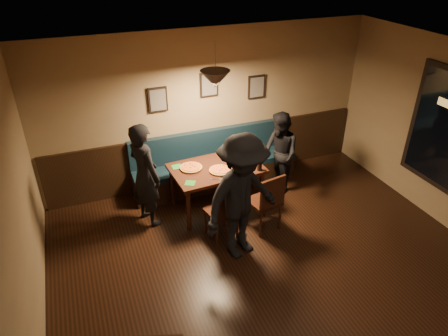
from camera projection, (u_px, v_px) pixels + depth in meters
name	position (u px, v px, depth m)	size (l,w,h in m)	color
floor	(305.00, 312.00, 5.02)	(7.00, 7.00, 0.00)	black
ceiling	(336.00, 97.00, 3.63)	(7.00, 7.00, 0.00)	silver
wall_back	(209.00, 109.00, 7.16)	(6.00, 6.00, 0.00)	#8C704F
wall_left	(9.00, 302.00, 3.38)	(7.00, 7.00, 0.00)	#8C704F
wainscot	(210.00, 155.00, 7.58)	(5.88, 0.06, 1.00)	black
booth_bench	(215.00, 161.00, 7.36)	(3.00, 0.60, 1.00)	#0F232D
picture_left	(158.00, 100.00, 6.70)	(0.32, 0.04, 0.42)	black
picture_center	(209.00, 85.00, 6.91)	(0.32, 0.04, 0.42)	black
picture_right	(256.00, 87.00, 7.27)	(0.32, 0.04, 0.42)	black
pendant_lamp	(215.00, 79.00, 5.87)	(0.44, 0.44, 0.25)	black
dining_table	(216.00, 187.00, 6.80)	(1.45, 0.93, 0.78)	black
chair_near_left	(221.00, 210.00, 6.09)	(0.42, 0.42, 0.94)	black
chair_near_right	(264.00, 200.00, 6.27)	(0.44, 0.44, 0.99)	black
diner_left	(145.00, 175.00, 6.23)	(0.63, 0.41, 1.71)	black
diner_right	(279.00, 154.00, 7.06)	(0.73, 0.57, 1.50)	black
diner_front	(242.00, 198.00, 5.53)	(1.22, 0.70, 1.89)	black
pizza_a	(191.00, 168.00, 6.55)	(0.36, 0.36, 0.04)	#C77025
pizza_b	(220.00, 170.00, 6.48)	(0.35, 0.35, 0.04)	orange
pizza_c	(236.00, 157.00, 6.87)	(0.31, 0.31, 0.04)	orange
soda_glass	(260.00, 166.00, 6.48)	(0.08, 0.08, 0.17)	black
tabasco_bottle	(247.00, 158.00, 6.74)	(0.03, 0.03, 0.12)	maroon
napkin_a	(177.00, 167.00, 6.61)	(0.16, 0.16, 0.01)	#207A29
napkin_b	(190.00, 183.00, 6.17)	(0.15, 0.15, 0.01)	#1E721F
cutlery_set	(222.00, 178.00, 6.30)	(0.02, 0.20, 0.00)	#B4B4B9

